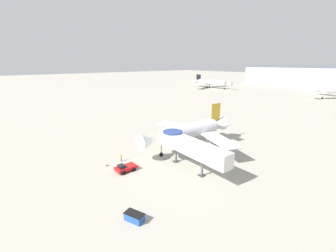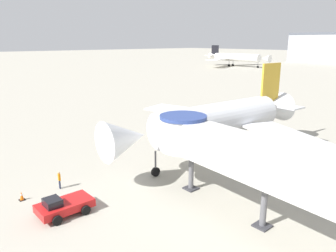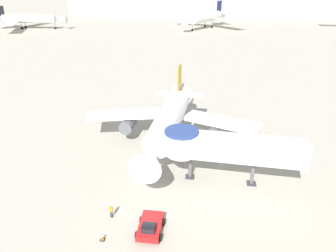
{
  "view_description": "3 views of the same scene",
  "coord_description": "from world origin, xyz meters",
  "px_view_note": "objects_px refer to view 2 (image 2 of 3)",
  "views": [
    {
      "loc": [
        35.52,
        -37.04,
        20.16
      ],
      "look_at": [
        -4.23,
        -2.92,
        5.24
      ],
      "focal_mm": 24.0,
      "sensor_mm": 36.0,
      "label": 1
    },
    {
      "loc": [
        22.3,
        -26.45,
        12.64
      ],
      "look_at": [
        -5.44,
        -2.21,
        3.01
      ],
      "focal_mm": 35.0,
      "sensor_mm": 36.0,
      "label": 2
    },
    {
      "loc": [
        5.44,
        -42.46,
        23.21
      ],
      "look_at": [
        0.48,
        -4.2,
        5.41
      ],
      "focal_mm": 35.0,
      "sensor_mm": 36.0,
      "label": 3
    }
  ],
  "objects_px": {
    "traffic_cone_apron_front": "(22,196)",
    "ground_crew_marshaller": "(59,179)",
    "background_jet_black_tail": "(235,57)",
    "jet_bridge": "(226,149)",
    "pushback_tug_red": "(63,206)",
    "main_airplane": "(221,120)",
    "traffic_cone_starboard_wing": "(300,186)"
  },
  "relations": [
    {
      "from": "traffic_cone_apron_front",
      "to": "ground_crew_marshaller",
      "type": "xyz_separation_m",
      "value": [
        -0.04,
        3.26,
        0.57
      ]
    },
    {
      "from": "traffic_cone_apron_front",
      "to": "background_jet_black_tail",
      "type": "relative_size",
      "value": 0.02
    },
    {
      "from": "jet_bridge",
      "to": "background_jet_black_tail",
      "type": "distance_m",
      "value": 146.35
    },
    {
      "from": "jet_bridge",
      "to": "pushback_tug_red",
      "type": "xyz_separation_m",
      "value": [
        -7.1,
        -9.97,
        -4.06
      ]
    },
    {
      "from": "jet_bridge",
      "to": "traffic_cone_apron_front",
      "type": "distance_m",
      "value": 16.92
    },
    {
      "from": "main_airplane",
      "to": "traffic_cone_apron_front",
      "type": "distance_m",
      "value": 20.81
    },
    {
      "from": "traffic_cone_starboard_wing",
      "to": "ground_crew_marshaller",
      "type": "relative_size",
      "value": 0.46
    },
    {
      "from": "traffic_cone_starboard_wing",
      "to": "jet_bridge",
      "type": "bearing_deg",
      "value": -109.65
    },
    {
      "from": "jet_bridge",
      "to": "pushback_tug_red",
      "type": "relative_size",
      "value": 4.16
    },
    {
      "from": "main_airplane",
      "to": "background_jet_black_tail",
      "type": "relative_size",
      "value": 0.68
    },
    {
      "from": "pushback_tug_red",
      "to": "jet_bridge",
      "type": "bearing_deg",
      "value": 54.69
    },
    {
      "from": "main_airplane",
      "to": "traffic_cone_starboard_wing",
      "type": "bearing_deg",
      "value": -3.14
    },
    {
      "from": "traffic_cone_apron_front",
      "to": "traffic_cone_starboard_wing",
      "type": "bearing_deg",
      "value": 53.3
    },
    {
      "from": "ground_crew_marshaller",
      "to": "background_jet_black_tail",
      "type": "relative_size",
      "value": 0.04
    },
    {
      "from": "jet_bridge",
      "to": "traffic_cone_starboard_wing",
      "type": "xyz_separation_m",
      "value": [
        2.58,
        7.23,
        -4.39
      ]
    },
    {
      "from": "jet_bridge",
      "to": "traffic_cone_starboard_wing",
      "type": "height_order",
      "value": "jet_bridge"
    },
    {
      "from": "jet_bridge",
      "to": "ground_crew_marshaller",
      "type": "height_order",
      "value": "jet_bridge"
    },
    {
      "from": "traffic_cone_starboard_wing",
      "to": "ground_crew_marshaller",
      "type": "xyz_separation_m",
      "value": [
        -14.1,
        -15.6,
        0.57
      ]
    },
    {
      "from": "traffic_cone_starboard_wing",
      "to": "pushback_tug_red",
      "type": "bearing_deg",
      "value": -119.38
    },
    {
      "from": "jet_bridge",
      "to": "traffic_cone_apron_front",
      "type": "xyz_separation_m",
      "value": [
        -11.48,
        -11.63,
        -4.39
      ]
    },
    {
      "from": "pushback_tug_red",
      "to": "traffic_cone_apron_front",
      "type": "bearing_deg",
      "value": -159.08
    },
    {
      "from": "background_jet_black_tail",
      "to": "traffic_cone_starboard_wing",
      "type": "bearing_deg",
      "value": -142.3
    },
    {
      "from": "traffic_cone_starboard_wing",
      "to": "background_jet_black_tail",
      "type": "bearing_deg",
      "value": 129.93
    },
    {
      "from": "pushback_tug_red",
      "to": "traffic_cone_apron_front",
      "type": "height_order",
      "value": "pushback_tug_red"
    },
    {
      "from": "traffic_cone_apron_front",
      "to": "pushback_tug_red",
      "type": "bearing_deg",
      "value": 20.77
    },
    {
      "from": "traffic_cone_starboard_wing",
      "to": "ground_crew_marshaller",
      "type": "distance_m",
      "value": 21.04
    },
    {
      "from": "traffic_cone_apron_front",
      "to": "ground_crew_marshaller",
      "type": "distance_m",
      "value": 3.31
    },
    {
      "from": "ground_crew_marshaller",
      "to": "background_jet_black_tail",
      "type": "height_order",
      "value": "background_jet_black_tail"
    },
    {
      "from": "traffic_cone_apron_front",
      "to": "ground_crew_marshaller",
      "type": "height_order",
      "value": "ground_crew_marshaller"
    },
    {
      "from": "main_airplane",
      "to": "pushback_tug_red",
      "type": "height_order",
      "value": "main_airplane"
    },
    {
      "from": "background_jet_black_tail",
      "to": "jet_bridge",
      "type": "bearing_deg",
      "value": -144.89
    },
    {
      "from": "jet_bridge",
      "to": "background_jet_black_tail",
      "type": "height_order",
      "value": "background_jet_black_tail"
    }
  ]
}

